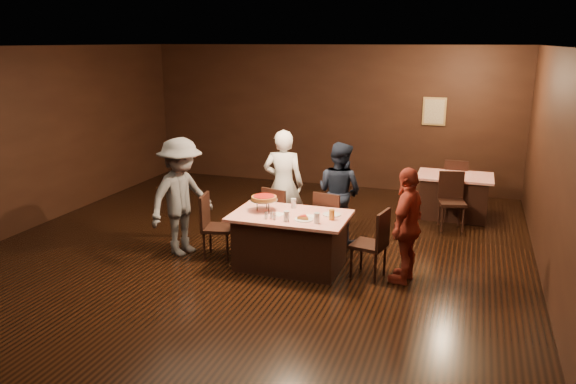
% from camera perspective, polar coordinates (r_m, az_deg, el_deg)
% --- Properties ---
extents(room, '(10.00, 10.04, 3.02)m').
position_cam_1_polar(room, '(7.40, -5.59, 7.78)').
color(room, black).
rests_on(room, ground).
extents(main_table, '(1.60, 1.00, 0.77)m').
position_cam_1_polar(main_table, '(7.83, 0.22, -4.97)').
color(main_table, red).
rests_on(main_table, ground).
extents(back_table, '(1.30, 0.90, 0.77)m').
position_cam_1_polar(back_table, '(10.48, 16.48, -0.39)').
color(back_table, '#AE160B').
rests_on(back_table, ground).
extents(chair_far_left, '(0.51, 0.51, 0.95)m').
position_cam_1_polar(chair_far_left, '(8.59, -0.74, -2.49)').
color(chair_far_left, black).
rests_on(chair_far_left, ground).
extents(chair_far_right, '(0.49, 0.49, 0.95)m').
position_cam_1_polar(chair_far_right, '(8.38, 4.44, -3.01)').
color(chair_far_right, black).
rests_on(chair_far_right, ground).
extents(chair_end_left, '(0.49, 0.49, 0.95)m').
position_cam_1_polar(chair_end_left, '(8.19, -7.12, -3.50)').
color(chair_end_left, black).
rests_on(chair_end_left, ground).
extents(chair_end_right, '(0.50, 0.50, 0.95)m').
position_cam_1_polar(chair_end_right, '(7.55, 8.20, -5.19)').
color(chair_end_right, black).
rests_on(chair_end_right, ground).
extents(chair_back_near, '(0.50, 0.50, 0.95)m').
position_cam_1_polar(chair_back_near, '(9.78, 16.33, -0.93)').
color(chair_back_near, black).
rests_on(chair_back_near, ground).
extents(chair_back_far, '(0.42, 0.42, 0.95)m').
position_cam_1_polar(chair_back_far, '(11.04, 16.65, 0.85)').
color(chair_back_far, black).
rests_on(chair_back_far, ground).
extents(diner_white_jacket, '(0.69, 0.51, 1.75)m').
position_cam_1_polar(diner_white_jacket, '(8.88, -0.48, 0.77)').
color(diner_white_jacket, silver).
rests_on(diner_white_jacket, ground).
extents(diner_navy_hoodie, '(0.94, 0.84, 1.58)m').
position_cam_1_polar(diner_navy_hoodie, '(8.78, 5.23, -0.01)').
color(diner_navy_hoodie, black).
rests_on(diner_navy_hoodie, ground).
extents(diner_grey_knit, '(0.99, 1.28, 1.74)m').
position_cam_1_polar(diner_grey_knit, '(8.33, -10.79, -0.50)').
color(diner_grey_knit, '#525357').
rests_on(diner_grey_knit, ground).
extents(diner_red_shirt, '(0.56, 0.96, 1.54)m').
position_cam_1_polar(diner_red_shirt, '(7.42, 12.00, -3.33)').
color(diner_red_shirt, maroon).
rests_on(diner_red_shirt, ground).
extents(pizza_stand, '(0.38, 0.38, 0.22)m').
position_cam_1_polar(pizza_stand, '(7.83, -2.44, -0.63)').
color(pizza_stand, black).
rests_on(pizza_stand, main_table).
extents(plate_with_slice, '(0.25, 0.25, 0.06)m').
position_cam_1_polar(plate_with_slice, '(7.46, 1.61, -2.67)').
color(plate_with_slice, white).
rests_on(plate_with_slice, main_table).
extents(plate_empty, '(0.25, 0.25, 0.01)m').
position_cam_1_polar(plate_empty, '(7.69, 4.47, -2.30)').
color(plate_empty, white).
rests_on(plate_empty, main_table).
extents(glass_front_left, '(0.08, 0.08, 0.14)m').
position_cam_1_polar(glass_front_left, '(7.40, -0.14, -2.46)').
color(glass_front_left, silver).
rests_on(glass_front_left, main_table).
extents(glass_front_right, '(0.08, 0.08, 0.14)m').
position_cam_1_polar(glass_front_right, '(7.33, 2.95, -2.65)').
color(glass_front_right, silver).
rests_on(glass_front_right, main_table).
extents(glass_amber, '(0.08, 0.08, 0.14)m').
position_cam_1_polar(glass_amber, '(7.48, 4.47, -2.31)').
color(glass_amber, '#BF7F26').
rests_on(glass_amber, main_table).
extents(glass_back, '(0.08, 0.08, 0.14)m').
position_cam_1_polar(glass_back, '(7.97, 0.56, -1.16)').
color(glass_back, silver).
rests_on(glass_back, main_table).
extents(condiments, '(0.17, 0.10, 0.09)m').
position_cam_1_polar(condiments, '(7.49, -1.77, -2.41)').
color(condiments, silver).
rests_on(condiments, main_table).
extents(napkin_center, '(0.19, 0.19, 0.01)m').
position_cam_1_polar(napkin_center, '(7.62, 2.36, -2.48)').
color(napkin_center, white).
rests_on(napkin_center, main_table).
extents(napkin_left, '(0.21, 0.21, 0.01)m').
position_cam_1_polar(napkin_left, '(7.71, -0.96, -2.26)').
color(napkin_left, white).
rests_on(napkin_left, main_table).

